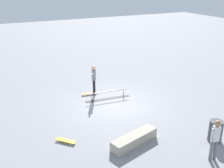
# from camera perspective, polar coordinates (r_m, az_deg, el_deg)

# --- Properties ---
(ground_plane) EXTENTS (60.00, 60.00, 0.00)m
(ground_plane) POSITION_cam_1_polar(r_m,az_deg,el_deg) (13.62, 0.51, -4.26)
(ground_plane) COLOR gray
(grind_rail) EXTENTS (2.40, 0.47, 0.43)m
(grind_rail) POSITION_cam_1_polar(r_m,az_deg,el_deg) (14.16, -0.90, -2.42)
(grind_rail) COLOR black
(grind_rail) RESTS_ON ground_plane
(skate_ledge) EXTENTS (2.10, 1.03, 0.39)m
(skate_ledge) POSITION_cam_1_polar(r_m,az_deg,el_deg) (10.51, 4.67, -11.46)
(skate_ledge) COLOR #B2A893
(skate_ledge) RESTS_ON ground_plane
(skater_main) EXTENTS (0.70, 1.19, 1.63)m
(skater_main) POSITION_cam_1_polar(r_m,az_deg,el_deg) (14.42, -3.81, 1.26)
(skater_main) COLOR black
(skater_main) RESTS_ON ground_plane
(skateboard_main) EXTENTS (0.82, 0.33, 0.09)m
(skateboard_main) POSITION_cam_1_polar(r_m,az_deg,el_deg) (14.74, -4.77, -1.98)
(skateboard_main) COLOR orange
(skateboard_main) RESTS_ON ground_plane
(bystander_white_shirt) EXTENTS (0.35, 0.22, 1.53)m
(bystander_white_shirt) POSITION_cam_1_polar(r_m,az_deg,el_deg) (9.92, 20.77, -10.54)
(bystander_white_shirt) COLOR slate
(bystander_white_shirt) RESTS_ON ground_plane
(loose_skateboard_yellow) EXTENTS (0.68, 0.73, 0.09)m
(loose_skateboard_yellow) POSITION_cam_1_polar(r_m,az_deg,el_deg) (10.78, -9.68, -11.59)
(loose_skateboard_yellow) COLOR yellow
(loose_skateboard_yellow) RESTS_ON ground_plane
(trash_bin) EXTENTS (0.52, 0.52, 0.85)m
(trash_bin) POSITION_cam_1_polar(r_m,az_deg,el_deg) (11.27, 20.82, -9.16)
(trash_bin) COLOR #47474C
(trash_bin) RESTS_ON ground_plane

